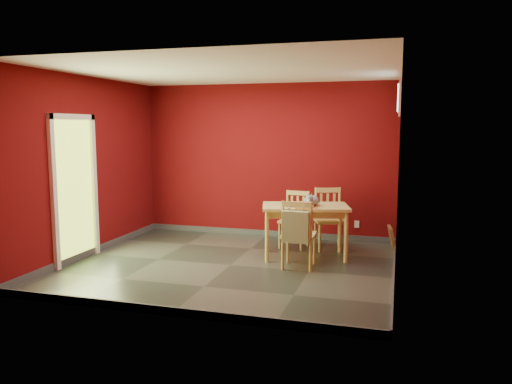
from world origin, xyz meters
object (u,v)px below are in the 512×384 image
(chair_far_right, at_px, (329,218))
(picture_frame, at_px, (392,238))
(chair_far_left, at_px, (295,219))
(chair_near, at_px, (298,233))
(dining_table, at_px, (305,212))
(cat, at_px, (311,199))
(tote_bag, at_px, (296,227))

(chair_far_right, distance_m, picture_frame, 1.04)
(chair_far_left, xyz_separation_m, chair_near, (0.30, -1.22, 0.03))
(dining_table, height_order, picture_frame, dining_table)
(dining_table, xyz_separation_m, cat, (0.10, -0.04, 0.21))
(dining_table, bearing_deg, chair_near, -88.24)
(dining_table, relative_size, picture_frame, 3.55)
(picture_frame, bearing_deg, tote_bag, -127.38)
(chair_far_right, bearing_deg, chair_far_left, -177.70)
(chair_far_left, bearing_deg, cat, -60.10)
(dining_table, relative_size, cat, 3.22)
(dining_table, distance_m, cat, 0.23)
(chair_near, relative_size, cat, 2.19)
(chair_far_left, bearing_deg, tote_bag, -78.18)
(chair_far_left, xyz_separation_m, chair_far_right, (0.55, 0.02, 0.03))
(cat, relative_size, picture_frame, 1.10)
(chair_far_left, distance_m, chair_near, 1.26)
(picture_frame, bearing_deg, chair_near, -131.71)
(tote_bag, relative_size, cat, 1.13)
(cat, bearing_deg, chair_near, -88.89)
(chair_far_right, height_order, cat, cat)
(cat, xyz_separation_m, picture_frame, (1.16, 0.82, -0.71))
(dining_table, xyz_separation_m, chair_far_right, (0.27, 0.64, -0.19))
(chair_far_right, relative_size, cat, 2.23)
(dining_table, height_order, cat, cat)
(chair_near, bearing_deg, chair_far_left, 103.74)
(tote_bag, height_order, cat, cat)
(tote_bag, bearing_deg, chair_near, 91.04)
(tote_bag, distance_m, picture_frame, 2.08)
(chair_far_right, relative_size, picture_frame, 2.46)
(cat, bearing_deg, dining_table, 165.17)
(chair_near, height_order, cat, cat)
(dining_table, height_order, chair_far_left, chair_far_left)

